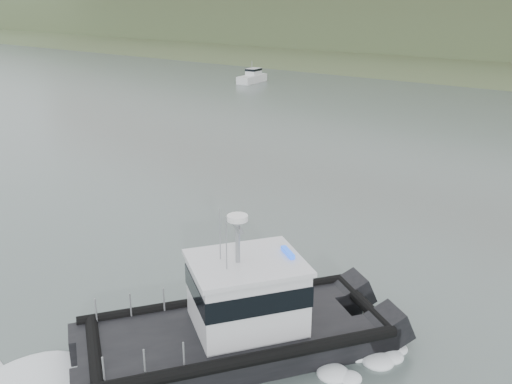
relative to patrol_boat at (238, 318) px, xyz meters
The scene contains 3 objects.
ground 7.36m from the patrol_boat, 151.52° to the left, with size 400.00×400.00×0.00m, color #47544F.
patrol_boat is the anchor object (origin of this frame).
motorboat 74.18m from the patrol_boat, 128.42° to the left, with size 3.04×6.58×3.48m.
Camera 1 is at (18.77, -17.92, 13.10)m, focal length 40.00 mm.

